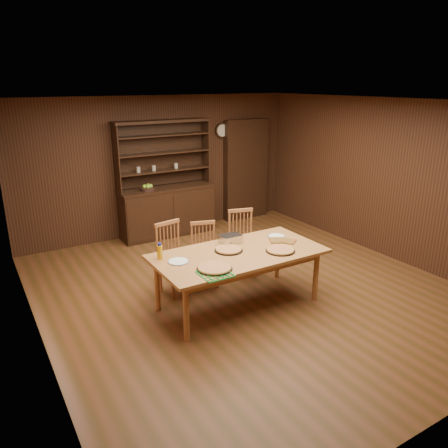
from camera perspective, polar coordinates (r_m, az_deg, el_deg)
floor at (r=6.35m, az=3.00°, el=-8.47°), size 6.00×6.00×0.00m
room_shell at (r=5.81m, az=3.26°, el=5.55°), size 6.00×6.00×6.00m
china_hutch at (r=8.41m, az=-7.48°, el=2.52°), size 1.84×0.52×2.17m
doorway at (r=9.32m, az=2.85°, el=7.07°), size 1.00×0.18×2.10m
wall_clock at (r=8.94m, az=-0.27°, el=12.14°), size 0.30×0.05×0.30m
dining_table at (r=5.65m, az=1.92°, el=-4.34°), size 2.21×1.10×0.75m
chair_left at (r=6.13m, az=-6.79°, el=-4.10°), size 0.48×0.46×1.01m
chair_center at (r=6.33m, az=-2.59°, el=-3.67°), size 0.47×0.46×0.93m
chair_right at (r=6.70m, az=2.37°, el=-2.07°), size 0.50×0.48×1.00m
pizza_left at (r=5.13m, az=-1.25°, el=-5.74°), size 0.42×0.42×0.04m
pizza_right at (r=5.70m, az=7.37°, el=-3.38°), size 0.38×0.38×0.04m
pizza_center at (r=5.67m, az=0.61°, el=-3.35°), size 0.37×0.37×0.04m
cooling_rack at (r=5.00m, az=-1.15°, el=-6.51°), size 0.44×0.44×0.02m
plate_left at (r=5.35m, az=-5.98°, el=-4.88°), size 0.25×0.25×0.02m
plate_right at (r=6.21m, az=6.88°, el=-1.59°), size 0.24×0.24×0.02m
foil_dish at (r=5.93m, az=0.86°, el=-1.96°), size 0.28×0.20×0.11m
juice_bottle at (r=5.44m, az=-8.39°, el=-3.60°), size 0.07×0.07×0.21m
pot_holder_a at (r=6.04m, az=8.36°, el=-2.25°), size 0.27×0.27×0.01m
pot_holder_b at (r=6.06m, az=7.02°, el=-2.12°), size 0.30×0.30×0.02m
fruit_bowl at (r=8.10m, az=-9.97°, el=4.64°), size 0.27×0.27×0.12m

